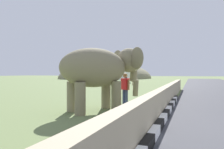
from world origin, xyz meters
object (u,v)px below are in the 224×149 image
Objects in this scene: elephant at (102,69)px; cow_near at (135,79)px; bus_white at (110,70)px; person_handler at (125,88)px.

cow_near is (19.70, 3.62, -0.99)m from elephant.
cow_near is (-3.16, -4.87, -1.21)m from bus_white.
elephant is 24.38m from bus_white.
bus_white is at bearing 23.15° from person_handler.
elephant is 2.01m from person_handler.
bus_white is 5.34× the size of cow_near.
person_handler reaches higher than cow_near.
bus_white is at bearing 20.36° from elephant.
person_handler is 23.06m from bus_white.
bus_white is 5.93m from cow_near.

